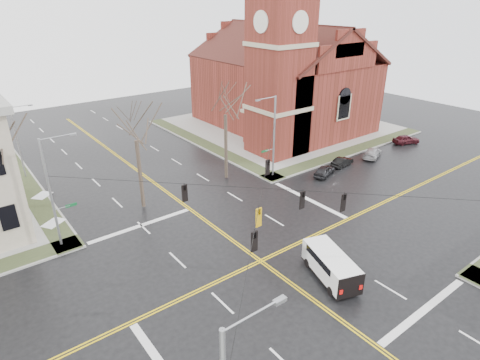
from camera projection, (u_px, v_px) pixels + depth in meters
ground at (261, 261)px, 30.73m from camera, size 120.00×120.00×0.00m
sidewalks at (261, 260)px, 30.70m from camera, size 80.00×80.00×0.17m
road_markings at (261, 261)px, 30.73m from camera, size 100.00×100.00×0.01m
church at (282, 72)px, 58.85m from camera, size 24.28×27.48×27.50m
signal_pole_ne at (273, 135)px, 43.25m from camera, size 2.75×0.22×9.00m
signal_pole_nw at (52, 190)px, 30.71m from camera, size 2.75×0.22×9.00m
span_wires at (262, 188)px, 28.16m from camera, size 23.02×23.02×0.03m
traffic_signals at (268, 201)px, 27.99m from camera, size 8.21×8.26×1.30m
streetlight_north_a at (19, 140)px, 43.20m from camera, size 2.30×0.20×8.00m
cargo_van at (329, 263)px, 28.60m from camera, size 3.54×5.50×1.96m
parked_car_a at (324, 171)px, 45.27m from camera, size 3.78×2.48×1.20m
parked_car_b at (342, 162)px, 47.90m from camera, size 3.39×1.51×1.08m
parked_car_c at (372, 153)px, 50.55m from camera, size 4.44×3.12×1.19m
parked_car_d at (406, 139)px, 55.21m from camera, size 4.03×2.70×1.27m
tree_nw_near at (136, 136)px, 35.60m from camera, size 4.00×4.00×9.97m
tree_ne at (225, 110)px, 41.64m from camera, size 4.00×4.00×10.68m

